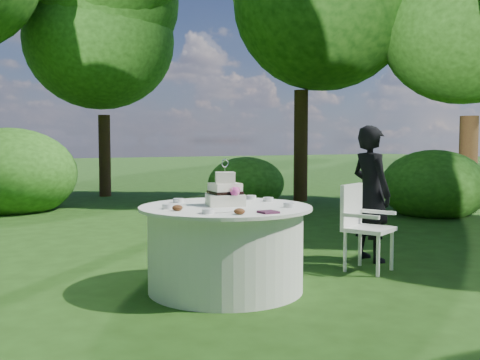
% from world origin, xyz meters
% --- Properties ---
extents(ground, '(80.00, 80.00, 0.00)m').
position_xyz_m(ground, '(0.00, 0.00, 0.00)').
color(ground, '#1B370F').
rests_on(ground, ground).
extents(napkins, '(0.14, 0.14, 0.02)m').
position_xyz_m(napkins, '(0.07, -0.62, 0.78)').
color(napkins, '#4B203C').
rests_on(napkins, table).
extents(feather_plume, '(0.48, 0.07, 0.01)m').
position_xyz_m(feather_plume, '(-0.24, -0.39, 0.78)').
color(feather_plume, white).
rests_on(feather_plume, table).
extents(guest, '(0.38, 0.57, 1.53)m').
position_xyz_m(guest, '(2.02, 0.33, 0.76)').
color(guest, black).
rests_on(guest, ground).
extents(table, '(1.56, 1.56, 0.77)m').
position_xyz_m(table, '(0.00, 0.00, 0.39)').
color(table, silver).
rests_on(table, ground).
extents(cake, '(0.40, 0.40, 0.43)m').
position_xyz_m(cake, '(0.02, 0.05, 0.88)').
color(cake, white).
rests_on(cake, table).
extents(chair, '(0.59, 0.59, 0.90)m').
position_xyz_m(chair, '(1.61, 0.02, 0.52)').
color(chair, silver).
rests_on(chair, ground).
extents(votives, '(1.17, 0.98, 0.04)m').
position_xyz_m(votives, '(0.05, 0.05, 0.79)').
color(votives, silver).
rests_on(votives, table).
extents(petal_cups, '(0.95, 1.15, 0.05)m').
position_xyz_m(petal_cups, '(-0.11, -0.07, 0.79)').
color(petal_cups, '#562D16').
rests_on(petal_cups, table).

